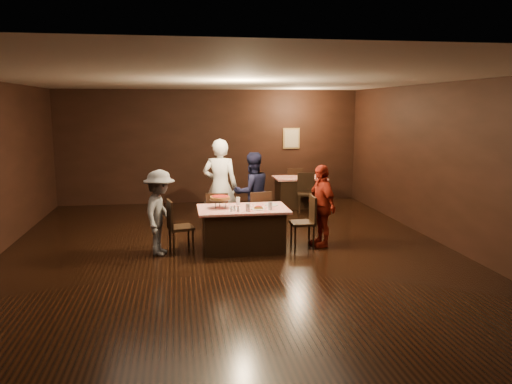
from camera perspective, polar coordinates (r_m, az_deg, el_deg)
The scene contains 22 objects.
room at distance 8.42m, azimuth -2.98°, elevation 6.89°, with size 10.00×10.04×3.02m.
main_table at distance 8.99m, azimuth -1.51°, elevation -4.24°, with size 1.60×1.00×0.77m, color #A40D0A.
back_table at distance 12.90m, azimuth 4.97°, elevation 0.02°, with size 1.30×0.90×0.77m, color red.
chair_far_left at distance 9.65m, azimuth -4.45°, elevation -2.73°, with size 0.42×0.42×0.95m, color black.
chair_far_right at distance 9.75m, azimuth 0.25°, elevation -2.58°, with size 0.42×0.42×0.95m, color black.
chair_end_left at distance 8.89m, azimuth -8.57°, elevation -3.89°, with size 0.42×0.42×0.95m, color black.
chair_end_right at distance 9.17m, azimuth 5.33°, elevation -3.42°, with size 0.42×0.42×0.95m, color black.
chair_back_near at distance 12.22m, azimuth 5.76°, elevation -0.12°, with size 0.42×0.42×0.95m, color black.
chair_back_far at distance 13.46m, azimuth 4.37°, elevation 0.82°, with size 0.42×0.42×0.95m, color black.
diner_white_jacket at distance 10.08m, azimuth -4.12°, elevation 0.63°, with size 0.70×0.46×1.93m, color white.
diner_navy_hoodie at distance 10.20m, azimuth -0.44°, elevation -0.04°, with size 0.80×0.62×1.65m, color #151632.
diner_grey_knit at distance 8.80m, azimuth -10.93°, elevation -2.32°, with size 0.96×0.55×1.49m, color slate.
diner_red_shirt at distance 9.23m, azimuth 7.46°, elevation -1.56°, with size 0.89×0.37×1.52m, color maroon.
pizza_stand at distance 8.87m, azimuth -4.13°, elevation -0.69°, with size 0.38×0.38×0.22m.
plate_with_slice at distance 8.76m, azimuth 0.25°, elevation -1.85°, with size 0.25×0.25×0.06m.
plate_empty at distance 9.13m, azimuth 1.78°, elevation -1.49°, with size 0.25×0.25×0.01m, color white.
glass_front_left at distance 8.60m, azimuth -0.93°, elevation -1.76°, with size 0.08×0.08×0.14m, color silver.
glass_front_right at distance 8.71m, azimuth 1.63°, elevation -1.61°, with size 0.08×0.08×0.14m, color silver.
glass_back at distance 9.17m, azimuth -2.08°, elevation -1.04°, with size 0.08×0.08×0.14m, color silver.
condiments at distance 8.60m, azimuth -2.47°, elevation -1.92°, with size 0.17×0.10×0.09m.
napkin_center at distance 8.94m, azimuth 0.38°, elevation -1.75°, with size 0.16×0.16×0.01m, color white.
napkin_left at distance 8.83m, azimuth -2.44°, elevation -1.90°, with size 0.16×0.16×0.01m, color white.
Camera 1 is at (-0.87, -8.36, 2.55)m, focal length 35.00 mm.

